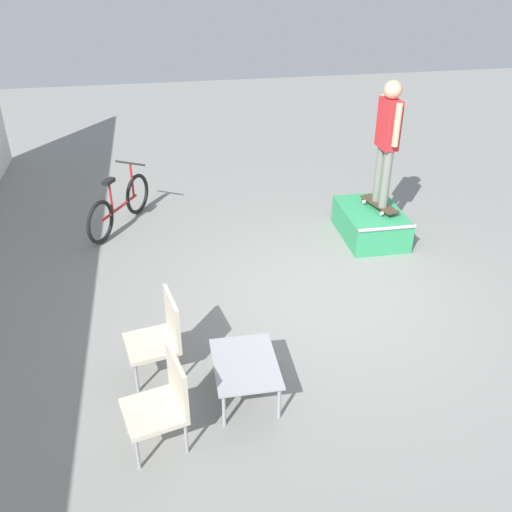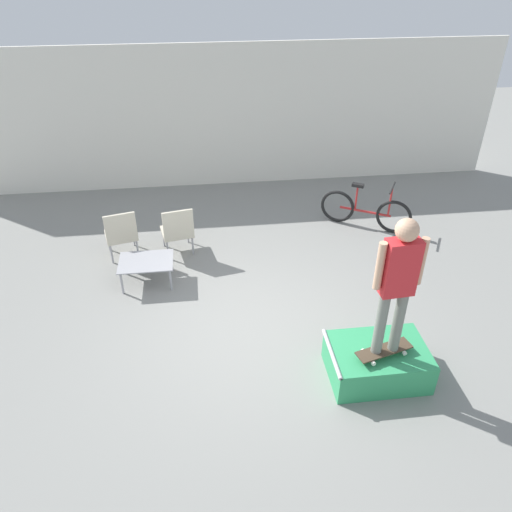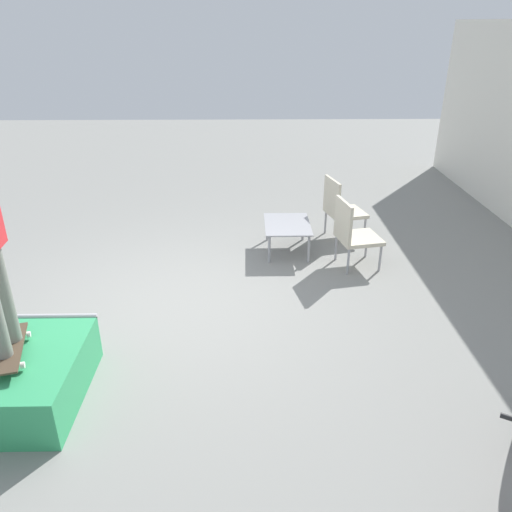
% 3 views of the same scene
% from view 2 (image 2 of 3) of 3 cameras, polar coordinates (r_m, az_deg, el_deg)
% --- Properties ---
extents(ground_plane, '(24.00, 24.00, 0.00)m').
position_cam_2_polar(ground_plane, '(7.29, -0.87, -8.25)').
color(ground_plane, gray).
extents(house_wall_back, '(12.00, 0.06, 3.00)m').
position_cam_2_polar(house_wall_back, '(10.96, -3.86, 15.49)').
color(house_wall_back, white).
rests_on(house_wall_back, ground_plane).
extents(skate_ramp_box, '(1.24, 0.85, 0.47)m').
position_cam_2_polar(skate_ramp_box, '(6.66, 13.65, -11.67)').
color(skate_ramp_box, '#339E60').
rests_on(skate_ramp_box, ground_plane).
extents(skateboard_on_ramp, '(0.75, 0.39, 0.07)m').
position_cam_2_polar(skateboard_on_ramp, '(6.39, 14.43, -10.38)').
color(skateboard_on_ramp, '#473828').
rests_on(skateboard_on_ramp, skate_ramp_box).
extents(person_skater, '(0.57, 0.25, 1.81)m').
position_cam_2_polar(person_skater, '(5.71, 15.92, -2.40)').
color(person_skater, gray).
rests_on(person_skater, skateboard_on_ramp).
extents(coffee_table, '(0.86, 0.63, 0.41)m').
position_cam_2_polar(coffee_table, '(8.15, -12.45, -0.82)').
color(coffee_table, '#9E9EA3').
rests_on(coffee_table, ground_plane).
extents(patio_chair_left, '(0.63, 0.63, 0.92)m').
position_cam_2_polar(patio_chair_left, '(8.83, -15.17, 2.59)').
color(patio_chair_left, '#99999E').
rests_on(patio_chair_left, ground_plane).
extents(patio_chair_right, '(0.61, 0.61, 0.92)m').
position_cam_2_polar(patio_chair_right, '(8.73, -8.95, 3.03)').
color(patio_chair_right, '#99999E').
rests_on(patio_chair_right, ground_plane).
extents(bicycle, '(1.54, 0.92, 0.92)m').
position_cam_2_polar(bicycle, '(9.75, 12.39, 5.11)').
color(bicycle, black).
rests_on(bicycle, ground_plane).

